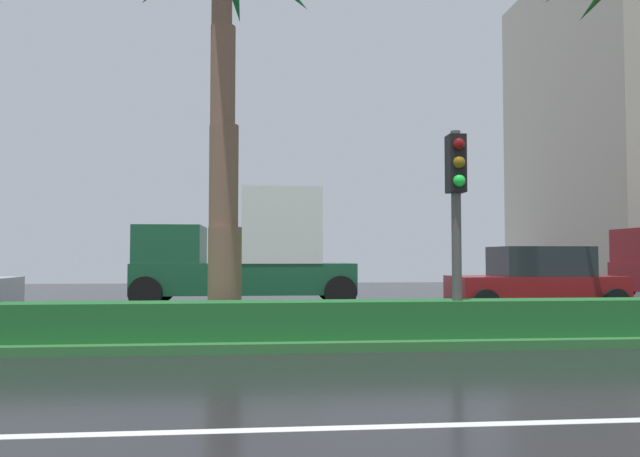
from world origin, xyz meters
The scene contains 7 objects.
ground_plane centered at (0.00, 9.00, -0.05)m, with size 90.00×42.00×0.10m, color black.
near_lane_divider_stripe centered at (0.00, 2.00, 0.00)m, with size 81.00×0.14×0.01m, color white.
median_strip centered at (0.00, 8.00, 0.07)m, with size 85.50×4.00×0.15m, color #2D6B33.
median_hedge centered at (0.00, 6.60, 0.45)m, with size 76.50×0.70×0.60m.
traffic_signal_median_right centered at (3.32, 6.47, 2.50)m, with size 0.28×0.43×3.41m.
box_truck_lead centered at (-0.30, 15.02, 1.55)m, with size 6.40×2.64×3.46m.
car_in_traffic_second centered at (7.19, 11.90, 0.83)m, with size 4.30×2.02×1.72m.
Camera 1 is at (0.14, -3.26, 1.49)m, focal length 34.08 mm.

